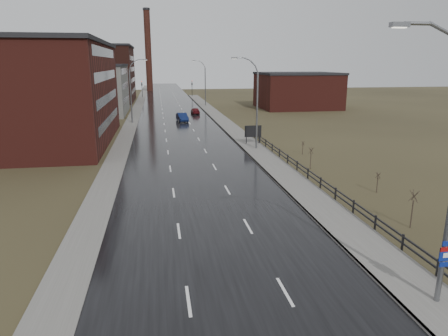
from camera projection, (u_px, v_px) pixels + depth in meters
name	position (u px, v px, depth m)	size (l,w,h in m)	color
road	(177.00, 124.00, 72.07)	(14.00, 300.00, 0.06)	black
sidewalk_right	(257.00, 151.00, 49.56)	(3.20, 180.00, 0.18)	#595651
curb_right	(245.00, 151.00, 49.32)	(0.16, 180.00, 0.18)	slate
sidewalk_left	(131.00, 125.00, 70.77)	(2.40, 260.00, 0.12)	#595651
warehouse_near	(22.00, 93.00, 52.73)	(22.44, 28.56, 13.50)	#471914
warehouse_mid	(87.00, 89.00, 85.07)	(16.32, 20.40, 10.50)	slate
warehouse_far	(86.00, 74.00, 112.27)	(26.52, 24.48, 15.50)	#331611
building_right	(297.00, 90.00, 96.78)	(18.36, 16.32, 8.50)	#471914
smokestack	(148.00, 50.00, 153.06)	(2.70, 2.70, 30.70)	#331611
streetlight_right_mid	(255.00, 103.00, 49.04)	(3.36, 0.28, 11.35)	slate
streetlight_left	(132.00, 91.00, 71.29)	(3.36, 0.28, 11.35)	slate
streetlight_right_far	(204.00, 83.00, 100.56)	(3.36, 0.28, 11.35)	slate
guardrail	(324.00, 184.00, 33.75)	(0.10, 53.05, 1.10)	black
shrub_c	(413.00, 208.00, 26.21)	(0.61, 0.64, 2.58)	#382D23
shrub_d	(378.00, 182.00, 33.52)	(0.43, 0.45, 1.78)	#382D23
shrub_e	(311.00, 158.00, 40.96)	(0.55, 0.57, 2.30)	#382D23
shrub_f	(303.00, 147.00, 47.64)	(0.40, 0.41, 1.63)	#382D23
billboard	(253.00, 132.00, 53.19)	(2.28, 0.17, 2.61)	black
traffic_light_left	(142.00, 83.00, 126.89)	(0.58, 2.73, 5.30)	black
traffic_light_right	(192.00, 82.00, 129.42)	(0.58, 2.73, 5.30)	black
car_near	(182.00, 117.00, 74.65)	(1.66, 4.75, 1.57)	#0D1943
car_far	(195.00, 111.00, 85.53)	(1.62, 4.03, 1.37)	#500D12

